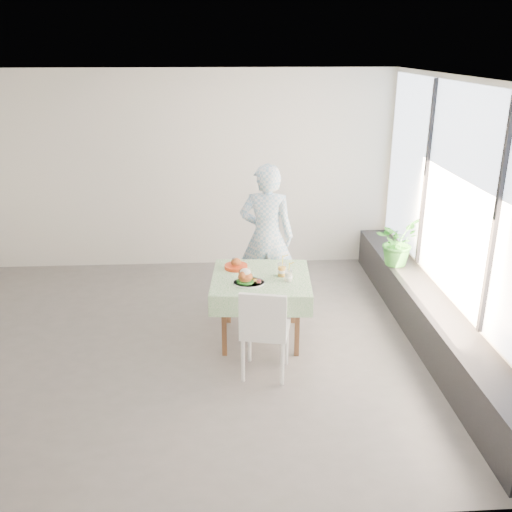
{
  "coord_description": "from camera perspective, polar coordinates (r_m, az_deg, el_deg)",
  "views": [
    {
      "loc": [
        0.57,
        -5.54,
        3.1
      ],
      "look_at": [
        0.91,
        0.17,
        0.96
      ],
      "focal_mm": 40.0,
      "sensor_mm": 36.0,
      "label": 1
    }
  ],
  "objects": [
    {
      "name": "wall_front",
      "position": [
        3.53,
        -12.37,
        -8.77
      ],
      "size": [
        6.0,
        0.02,
        2.8
      ],
      "primitive_type": "cube",
      "color": "silver",
      "rests_on": "ground"
    },
    {
      "name": "chair_near",
      "position": [
        5.68,
        0.92,
        -9.14
      ],
      "size": [
        0.53,
        0.53,
        0.94
      ],
      "color": "white",
      "rests_on": "ground"
    },
    {
      "name": "juice_cup_orange",
      "position": [
        6.14,
        2.61,
        -1.45
      ],
      "size": [
        0.1,
        0.1,
        0.28
      ],
      "color": "white",
      "rests_on": "cafe_table"
    },
    {
      "name": "cafe_table",
      "position": [
        6.26,
        0.49,
        -4.45
      ],
      "size": [
        1.11,
        1.11,
        0.74
      ],
      "color": "brown",
      "rests_on": "ground"
    },
    {
      "name": "potted_plant",
      "position": [
        7.27,
        13.94,
        1.43
      ],
      "size": [
        0.71,
        0.71,
        0.6
      ],
      "primitive_type": "imported",
      "rotation": [
        0.0,
        0.0,
        0.8
      ],
      "color": "#307727",
      "rests_on": "window_ledge"
    },
    {
      "name": "wall_right",
      "position": [
        6.29,
        19.52,
        3.62
      ],
      "size": [
        0.02,
        5.0,
        2.8
      ],
      "primitive_type": "cube",
      "color": "silver",
      "rests_on": "ground"
    },
    {
      "name": "diner",
      "position": [
        6.91,
        1.08,
        1.94
      ],
      "size": [
        0.72,
        0.54,
        1.8
      ],
      "primitive_type": "imported",
      "rotation": [
        0.0,
        0.0,
        2.97
      ],
      "color": "#85B7D6",
      "rests_on": "ground"
    },
    {
      "name": "window_ledge",
      "position": [
        6.62,
        16.74,
        -5.94
      ],
      "size": [
        0.4,
        4.8,
        0.5
      ],
      "primitive_type": "cube",
      "color": "black",
      "rests_on": "ground"
    },
    {
      "name": "floor",
      "position": [
        6.38,
        -8.2,
        -8.82
      ],
      "size": [
        6.0,
        6.0,
        0.0
      ],
      "primitive_type": "plane",
      "color": "#575452",
      "rests_on": "ground"
    },
    {
      "name": "juice_cup_lemonade",
      "position": [
        6.02,
        3.26,
        -2.01
      ],
      "size": [
        0.09,
        0.09,
        0.24
      ],
      "color": "white",
      "rests_on": "cafe_table"
    },
    {
      "name": "wall_back",
      "position": [
        8.24,
        -7.39,
        8.42
      ],
      "size": [
        6.0,
        0.02,
        2.8
      ],
      "primitive_type": "cube",
      "color": "silver",
      "rests_on": "ground"
    },
    {
      "name": "chair_far",
      "position": [
        7.06,
        1.25,
        -3.4
      ],
      "size": [
        0.38,
        0.38,
        0.78
      ],
      "color": "white",
      "rests_on": "ground"
    },
    {
      "name": "second_dish",
      "position": [
        6.35,
        -2.02,
        -0.95
      ],
      "size": [
        0.26,
        0.26,
        0.12
      ],
      "color": "red",
      "rests_on": "cafe_table"
    },
    {
      "name": "main_dish",
      "position": [
        5.94,
        -0.9,
        -2.29
      ],
      "size": [
        0.33,
        0.33,
        0.17
      ],
      "color": "white",
      "rests_on": "cafe_table"
    },
    {
      "name": "window_pane",
      "position": [
        6.21,
        19.53,
        5.82
      ],
      "size": [
        0.01,
        4.8,
        2.18
      ],
      "primitive_type": "cube",
      "color": "#D1E0F9",
      "rests_on": "ground"
    },
    {
      "name": "ceiling",
      "position": [
        5.58,
        -9.69,
        17.15
      ],
      "size": [
        6.0,
        6.0,
        0.0
      ],
      "primitive_type": "plane",
      "rotation": [
        3.14,
        0.0,
        0.0
      ],
      "color": "white",
      "rests_on": "ground"
    }
  ]
}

